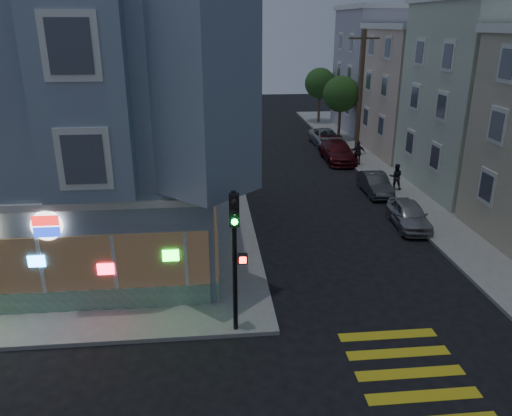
{
  "coord_description": "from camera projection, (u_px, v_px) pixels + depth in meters",
  "views": [
    {
      "loc": [
        0.86,
        -11.64,
        9.55
      ],
      "look_at": [
        2.73,
        7.05,
        2.57
      ],
      "focal_mm": 35.0,
      "sensor_mm": 36.0,
      "label": 1
    }
  ],
  "objects": [
    {
      "name": "street_tree_far",
      "position": [
        320.0,
        83.0,
        49.31
      ],
      "size": [
        3.0,
        3.0,
        5.3
      ],
      "color": "#4C3826",
      "rests_on": "sidewalk_ne"
    },
    {
      "name": "row_house_c",
      "position": [
        453.0,
        92.0,
        37.62
      ],
      "size": [
        12.0,
        8.6,
        9.0
      ],
      "primitive_type": "cube",
      "color": "beige",
      "rests_on": "sidewalk_ne"
    },
    {
      "name": "parked_car_a",
      "position": [
        409.0,
        215.0,
        24.67
      ],
      "size": [
        1.82,
        3.88,
        1.28
      ],
      "primitive_type": "imported",
      "rotation": [
        0.0,
        0.0,
        -0.08
      ],
      "color": "#96979D",
      "rests_on": "ground"
    },
    {
      "name": "utility_pole",
      "position": [
        360.0,
        93.0,
        35.93
      ],
      "size": [
        2.2,
        0.3,
        9.0
      ],
      "color": "#4C3826",
      "rests_on": "sidewalk_ne"
    },
    {
      "name": "row_house_d",
      "position": [
        408.0,
        71.0,
        45.75
      ],
      "size": [
        12.0,
        8.6,
        10.5
      ],
      "primitive_type": "cube",
      "color": "#A59FAF",
      "rests_on": "sidewalk_ne"
    },
    {
      "name": "pedestrian_b",
      "position": [
        358.0,
        153.0,
        34.99
      ],
      "size": [
        1.04,
        0.59,
        1.68
      ],
      "primitive_type": "imported",
      "rotation": [
        0.0,
        0.0,
        2.95
      ],
      "color": "#27242C",
      "rests_on": "sidewalk_ne"
    },
    {
      "name": "parked_car_c",
      "position": [
        338.0,
        152.0,
        36.44
      ],
      "size": [
        2.09,
        5.0,
        1.44
      ],
      "primitive_type": "imported",
      "rotation": [
        0.0,
        0.0,
        -0.01
      ],
      "color": "#51121A",
      "rests_on": "ground"
    },
    {
      "name": "corner_building",
      "position": [
        48.0,
        114.0,
        21.76
      ],
      "size": [
        14.6,
        14.6,
        11.4
      ],
      "color": "gray",
      "rests_on": "sidewalk_nw"
    },
    {
      "name": "parked_car_b",
      "position": [
        375.0,
        184.0,
        29.54
      ],
      "size": [
        1.36,
        3.71,
        1.22
      ],
      "primitive_type": "imported",
      "rotation": [
        0.0,
        0.0,
        -0.02
      ],
      "color": "#3A3C3F",
      "rests_on": "ground"
    },
    {
      "name": "pedestrian_a",
      "position": [
        396.0,
        177.0,
        29.77
      ],
      "size": [
        0.89,
        0.77,
        1.57
      ],
      "primitive_type": "imported",
      "rotation": [
        0.0,
        0.0,
        2.89
      ],
      "color": "black",
      "rests_on": "sidewalk_ne"
    },
    {
      "name": "street_tree_near",
      "position": [
        341.0,
        94.0,
        41.85
      ],
      "size": [
        3.0,
        3.0,
        5.3
      ],
      "color": "#4C3826",
      "rests_on": "sidewalk_ne"
    },
    {
      "name": "parked_car_d",
      "position": [
        326.0,
        137.0,
        41.35
      ],
      "size": [
        2.32,
        4.74,
        1.3
      ],
      "primitive_type": "imported",
      "rotation": [
        0.0,
        0.0,
        0.04
      ],
      "color": "#9FA4AA",
      "rests_on": "ground"
    },
    {
      "name": "traffic_signal",
      "position": [
        235.0,
        240.0,
        15.11
      ],
      "size": [
        0.55,
        0.53,
        4.75
      ],
      "rotation": [
        0.0,
        0.0,
        -0.05
      ],
      "color": "black",
      "rests_on": "sidewalk_nw"
    },
    {
      "name": "ground",
      "position": [
        185.0,
        383.0,
        14.1
      ],
      "size": [
        120.0,
        120.0,
        0.0
      ],
      "primitive_type": "plane",
      "color": "black",
      "rests_on": "ground"
    },
    {
      "name": "sidewalk_ne",
      "position": [
        502.0,
        156.0,
        37.67
      ],
      "size": [
        24.0,
        42.0,
        0.15
      ],
      "primitive_type": "cube",
      "color": "gray",
      "rests_on": "ground"
    },
    {
      "name": "fire_hydrant",
      "position": [
        415.0,
        211.0,
        25.4
      ],
      "size": [
        0.43,
        0.25,
        0.75
      ],
      "color": "white",
      "rests_on": "sidewalk_ne"
    }
  ]
}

